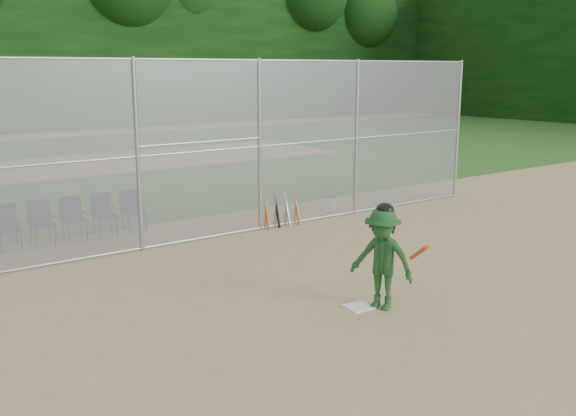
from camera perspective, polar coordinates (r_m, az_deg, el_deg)
ground at (r=10.96m, az=7.77°, el=-7.89°), size 100.00×100.00×0.00m
grass_strip at (r=26.65m, az=-20.02°, el=3.43°), size 100.00×100.00×0.00m
dirt_patch_far at (r=26.65m, az=-20.02°, el=3.44°), size 24.00×24.00×0.00m
backstop_fence at (r=14.42m, az=-5.87°, el=5.48°), size 16.09×0.09×4.00m
treeline at (r=28.37m, az=-22.03°, el=14.93°), size 81.00×60.00×11.00m
home_plate at (r=10.50m, az=6.28°, el=-8.71°), size 0.44×0.44×0.02m
batter_at_plate at (r=10.25m, az=8.38°, el=-4.43°), size 1.10×1.36×1.72m
water_cooler at (r=17.46m, az=3.77°, el=0.50°), size 0.32×0.32×0.40m
spare_bats at (r=15.54m, az=-0.53°, el=-0.14°), size 0.96×0.32×0.84m
chair_1 at (r=14.75m, az=-23.65°, el=-1.62°), size 0.54×0.52×0.96m
chair_2 at (r=14.90m, az=-21.03°, el=-1.27°), size 0.54×0.52×0.96m
chair_3 at (r=15.09m, az=-18.47°, el=-0.92°), size 0.54×0.52×0.96m
chair_4 at (r=15.30m, az=-15.98°, el=-0.58°), size 0.54×0.52×0.96m
chair_5 at (r=15.55m, az=-13.56°, el=-0.25°), size 0.54×0.52×0.96m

